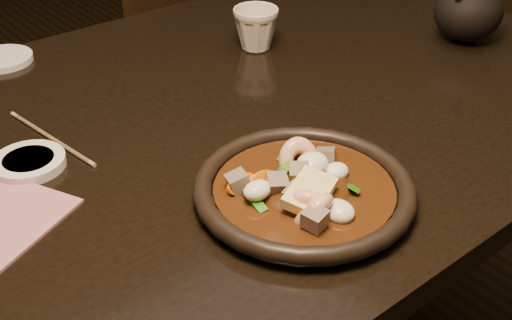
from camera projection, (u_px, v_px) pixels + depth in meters
table at (186, 165)px, 1.02m from camera, size 1.60×0.90×0.75m
chair at (147, 89)px, 1.75m from camera, size 0.50×0.50×0.80m
plate at (304, 190)px, 0.81m from camera, size 0.28×0.28×0.03m
stirfry at (304, 189)px, 0.80m from camera, size 0.17×0.16×0.06m
soy_dish at (29, 162)px, 0.87m from camera, size 0.10×0.10×0.01m
saucer_right at (1, 59)px, 1.16m from camera, size 0.11×0.11×0.01m
tea_cup at (256, 27)px, 1.19m from camera, size 0.10×0.09×0.08m
chopsticks at (51, 138)px, 0.93m from camera, size 0.04×0.21×0.01m
teapot at (469, 8)px, 1.21m from camera, size 0.16×0.13×0.17m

